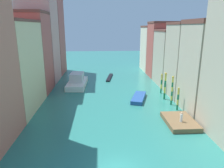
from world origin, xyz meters
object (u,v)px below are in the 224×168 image
Objects in this scene: mooring_pole_2 at (165,86)px; mooring_pole_1 at (172,90)px; mooring_pole_0 at (178,99)px; vaporetto_white at (77,81)px; gondola_black at (110,77)px; motorboat_0 at (139,98)px; mooring_pole_3 at (161,83)px; waterfront_dock at (180,121)px; person_on_dock at (181,117)px.

mooring_pole_1 is at bearing -84.12° from mooring_pole_2.
mooring_pole_1 reaches higher than mooring_pole_0.
mooring_pole_2 is 0.51× the size of vaporetto_white.
mooring_pole_1 is at bearing -36.79° from vaporetto_white.
motorboat_0 is (4.61, -17.36, 0.17)m from gondola_black.
gondola_black is at bearing 125.52° from mooring_pole_3.
waterfront_dock is at bearing -69.37° from motorboat_0.
person_on_dock is 0.16× the size of gondola_black.
mooring_pole_0 is 0.94× the size of mooring_pole_3.
mooring_pole_2 is (-0.31, 2.98, -0.01)m from mooring_pole_1.
motorboat_0 is at bearing 110.63° from waterfront_dock.
vaporetto_white is at bearing 149.50° from mooring_pole_2.
person_on_dock is 14.77m from mooring_pole_3.
mooring_pole_1 reaches higher than waterfront_dock.
waterfront_dock is 1.14× the size of mooring_pole_1.
gondola_black is (-9.48, 17.41, -2.45)m from mooring_pole_2.
gondola_black is at bearing 106.44° from person_on_dock.
vaporetto_white is (-17.77, 15.62, -0.89)m from mooring_pole_0.
mooring_pole_3 reaches higher than gondola_black.
mooring_pole_2 reaches higher than vaporetto_white.
gondola_black is at bearing 104.87° from motorboat_0.
mooring_pole_3 is at bearing 83.88° from mooring_pole_2.
gondola_black is at bearing 113.55° from mooring_pole_0.
mooring_pole_2 reaches higher than motorboat_0.
mooring_pole_2 is 0.75× the size of motorboat_0.
motorboat_0 is (-4.87, 0.05, -2.28)m from mooring_pole_2.
vaporetto_white is at bearing 143.21° from mooring_pole_1.
mooring_pole_1 reaches higher than motorboat_0.
mooring_pole_1 is 22.03m from vaporetto_white.
mooring_pole_3 is at bearing 84.35° from person_on_dock.
vaporetto_white is (-17.60, 13.16, -1.55)m from mooring_pole_1.
waterfront_dock is 29.07m from gondola_black.
mooring_pole_3 is 17.08m from gondola_black.
gondola_black is (-9.95, 22.84, -1.80)m from mooring_pole_0.
motorboat_0 is (12.42, -10.13, -0.74)m from vaporetto_white.
mooring_pole_0 is 24.98m from gondola_black.
mooring_pole_1 reaches higher than mooring_pole_3.
motorboat_0 is at bearing -146.05° from mooring_pole_3.
vaporetto_white is (-16.22, 21.27, -0.19)m from person_on_dock.
waterfront_dock is 7.85m from mooring_pole_1.
waterfront_dock is 11.14m from motorboat_0.
mooring_pole_2 reaches higher than mooring_pole_3.
mooring_pole_1 reaches higher than vaporetto_white.
gondola_black is (-9.86, 13.82, -1.92)m from mooring_pole_3.
person_on_dock is at bearing -99.90° from waterfront_dock.
vaporetto_white is (-17.68, 6.60, -1.01)m from mooring_pole_3.
person_on_dock is 0.20× the size of motorboat_0.
vaporetto_white reaches higher than gondola_black.
gondola_black is (-9.78, 20.38, -2.46)m from mooring_pole_1.
person_on_dock is at bearing -52.67° from vaporetto_white.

